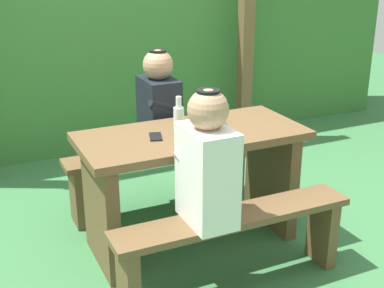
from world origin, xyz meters
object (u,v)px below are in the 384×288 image
at_px(bottle_left, 179,118).
at_px(cell_phone, 155,137).
at_px(bench_near, 234,236).
at_px(person_white_shirt, 207,163).
at_px(bench_far, 160,166).
at_px(picnic_table, 192,169).
at_px(person_black_coat, 160,105).
at_px(drinking_glass, 215,118).

relative_size(bottle_left, cell_phone, 1.59).
xyz_separation_m(bench_near, person_white_shirt, (-0.17, 0.00, 0.47)).
bearing_deg(bench_far, picnic_table, -90.00).
bearing_deg(picnic_table, bench_near, -90.00).
height_order(bench_near, cell_phone, cell_phone).
bearing_deg(picnic_table, bench_far, 90.00).
distance_m(bench_far, person_black_coat, 0.47).
relative_size(bench_near, cell_phone, 10.00).
bearing_deg(cell_phone, person_white_shirt, -65.91).
relative_size(bench_far, bottle_left, 6.28).
bearing_deg(bottle_left, person_white_shirt, -99.65).
distance_m(bench_near, cell_phone, 0.75).
bearing_deg(bottle_left, bench_far, 82.18).
bearing_deg(drinking_glass, person_white_shirt, -120.64).
bearing_deg(person_white_shirt, bench_near, -1.12).
bearing_deg(drinking_glass, bench_near, -107.50).
xyz_separation_m(person_black_coat, drinking_glass, (0.19, -0.48, 0.01)).
relative_size(bench_far, person_black_coat, 1.95).
bearing_deg(picnic_table, drinking_glass, 19.80).
bearing_deg(cell_phone, bottle_left, 30.22).
xyz_separation_m(picnic_table, bottle_left, (-0.07, 0.04, 0.34)).
xyz_separation_m(person_white_shirt, drinking_glass, (0.37, 0.62, 0.01)).
bearing_deg(person_black_coat, picnic_table, -90.51).
bearing_deg(person_black_coat, bench_far, 145.81).
bearing_deg(cell_phone, picnic_table, 16.66).
xyz_separation_m(picnic_table, bench_near, (0.00, -0.55, -0.19)).
relative_size(person_white_shirt, drinking_glass, 8.50).
relative_size(person_black_coat, cell_phone, 5.14).
distance_m(person_black_coat, bottle_left, 0.51).
relative_size(picnic_table, bench_far, 1.00).
relative_size(drinking_glass, cell_phone, 0.60).
relative_size(person_white_shirt, person_black_coat, 1.00).
height_order(bench_near, bottle_left, bottle_left).
xyz_separation_m(bench_far, bottle_left, (-0.07, -0.51, 0.53)).
height_order(bottle_left, cell_phone, bottle_left).
relative_size(bench_far, person_white_shirt, 1.95).
bearing_deg(bench_near, bench_far, 90.00).
bearing_deg(bottle_left, bench_near, -83.26).
bearing_deg(bench_near, bottle_left, 96.74).
height_order(picnic_table, bench_far, picnic_table).
bearing_deg(person_black_coat, bench_near, -90.25).
bearing_deg(drinking_glass, bottle_left, -173.72).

